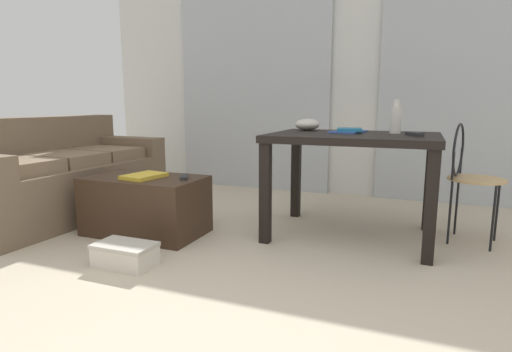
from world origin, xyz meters
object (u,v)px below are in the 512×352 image
at_px(bottle_near, 396,119).
at_px(magazine, 144,176).
at_px(tv_remote_primary, 184,177).
at_px(couch, 58,178).
at_px(wire_chair, 468,169).
at_px(coffee_table, 146,205).
at_px(bowl, 307,124).
at_px(craft_table, 353,149).
at_px(book_stack, 349,131).
at_px(shoebox, 125,254).
at_px(tv_remote_on_table, 414,134).

height_order(bottle_near, magazine, bottle_near).
bearing_deg(tv_remote_primary, couch, 145.93).
relative_size(couch, wire_chair, 2.19).
bearing_deg(coffee_table, bowl, 36.80).
height_order(coffee_table, craft_table, craft_table).
distance_m(wire_chair, magazine, 2.27).
height_order(craft_table, wire_chair, wire_chair).
height_order(coffee_table, bottle_near, bottle_near).
height_order(wire_chair, book_stack, wire_chair).
relative_size(bowl, book_stack, 0.59).
xyz_separation_m(wire_chair, tv_remote_primary, (-1.87, -0.62, -0.08)).
bearing_deg(magazine, book_stack, 34.09).
distance_m(book_stack, magazine, 1.52).
height_order(couch, shoebox, couch).
xyz_separation_m(tv_remote_on_table, magazine, (-1.80, -0.48, -0.32)).
distance_m(coffee_table, bottle_near, 1.91).
relative_size(couch, tv_remote_primary, 10.42).
distance_m(craft_table, book_stack, 0.17).
xyz_separation_m(bottle_near, shoebox, (-1.41, -1.22, -0.78)).
bearing_deg(magazine, shoebox, -56.55).
distance_m(bowl, book_stack, 0.38).
distance_m(couch, book_stack, 2.46).
xyz_separation_m(craft_table, tv_remote_on_table, (0.40, -0.05, 0.12)).
distance_m(tv_remote_on_table, shoebox, 1.98).
bearing_deg(wire_chair, shoebox, -146.55).
bearing_deg(bottle_near, couch, -169.51).
relative_size(bottle_near, tv_remote_primary, 1.39).
distance_m(bowl, tv_remote_on_table, 0.86).
relative_size(craft_table, magazine, 3.90).
bearing_deg(tv_remote_primary, shoebox, -122.68).
bearing_deg(coffee_table, wire_chair, 17.43).
relative_size(wire_chair, tv_remote_primary, 4.76).
height_order(book_stack, tv_remote_primary, book_stack).
height_order(bottle_near, book_stack, bottle_near).
relative_size(couch, bowl, 9.27).
bearing_deg(coffee_table, bottle_near, 21.05).
bearing_deg(bottle_near, magazine, -157.85).
bearing_deg(book_stack, bowl, 157.11).
distance_m(craft_table, tv_remote_on_table, 0.42).
relative_size(tv_remote_on_table, shoebox, 0.45).
height_order(tv_remote_primary, shoebox, tv_remote_primary).
distance_m(wire_chair, book_stack, 0.84).
xyz_separation_m(bottle_near, tv_remote_primary, (-1.39, -0.59, -0.41)).
distance_m(wire_chair, tv_remote_primary, 1.97).
height_order(coffee_table, bowl, bowl).
bearing_deg(bottle_near, coffee_table, -158.95).
relative_size(couch, book_stack, 5.46).
bearing_deg(magazine, bowl, 47.08).
distance_m(tv_remote_primary, shoebox, 0.73).
distance_m(bowl, tv_remote_primary, 1.06).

